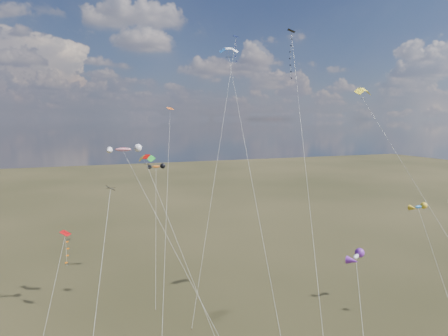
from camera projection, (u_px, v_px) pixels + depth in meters
name	position (u px, v px, depth m)	size (l,w,h in m)	color
diamond_black_high	(293.00, 72.00, 45.87)	(10.05, 24.52, 35.51)	black
diamond_navy_tall	(233.00, 66.00, 68.47)	(16.08, 24.42, 39.68)	#0F184B
diamond_black_mid	(102.00, 258.00, 34.28)	(4.32, 11.27, 18.77)	black
diamond_red_low	(65.00, 254.00, 43.16)	(4.03, 6.63, 12.91)	#B0080A
diamond_orange_center	(168.00, 180.00, 46.75)	(5.65, 16.46, 26.47)	orange
parafoil_yellow	(364.00, 91.00, 52.02)	(5.36, 22.61, 29.47)	yellow
parafoil_blue_white	(229.00, 51.00, 47.93)	(3.04, 20.97, 33.96)	blue
parafoil_tricolor	(147.00, 158.00, 48.19)	(7.06, 10.43, 20.99)	gold
novelty_orange_black	(156.00, 167.00, 63.26)	(4.28, 13.81, 17.97)	orange
novelty_white_purple	(356.00, 257.00, 34.65)	(6.81, 11.13, 13.54)	silver
novelty_redwhite_stripe	(123.00, 150.00, 49.56)	(10.88, 14.63, 21.79)	red
novelty_blue_yellow	(419.00, 207.00, 52.38)	(4.07, 10.67, 14.01)	#1F68B6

